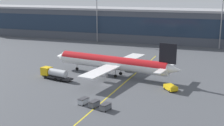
# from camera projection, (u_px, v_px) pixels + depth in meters

# --- Properties ---
(ground_plane) EXTENTS (700.00, 700.00, 0.00)m
(ground_plane) POSITION_uv_depth(u_px,v_px,m) (106.00, 84.00, 87.46)
(ground_plane) COLOR #47494F
(apron_lead_in_line) EXTENTS (2.81, 79.97, 0.01)m
(apron_lead_in_line) POSITION_uv_depth(u_px,v_px,m) (123.00, 84.00, 87.85)
(apron_lead_in_line) COLOR yellow
(apron_lead_in_line) RESTS_ON ground_plane
(terminal_building) EXTENTS (201.55, 21.20, 16.66)m
(terminal_building) POSITION_uv_depth(u_px,v_px,m) (149.00, 25.00, 159.53)
(terminal_building) COLOR #424751
(terminal_building) RESTS_ON ground_plane
(main_airliner) EXTENTS (43.64, 34.90, 11.61)m
(main_airliner) POSITION_uv_depth(u_px,v_px,m) (113.00, 63.00, 95.21)
(main_airliner) COLOR white
(main_airliner) RESTS_ON ground_plane
(fuel_tanker) EXTENTS (11.09, 4.86, 3.25)m
(fuel_tanker) POSITION_uv_depth(u_px,v_px,m) (55.00, 73.00, 91.97)
(fuel_tanker) COLOR #232326
(fuel_tanker) RESTS_ON ground_plane
(pushback_tug) EXTENTS (4.18, 4.40, 1.40)m
(pushback_tug) POSITION_uv_depth(u_px,v_px,m) (170.00, 87.00, 81.84)
(pushback_tug) COLOR yellow
(pushback_tug) RESTS_ON ground_plane
(baggage_cart_0) EXTENTS (2.23, 2.97, 1.48)m
(baggage_cart_0) POSITION_uv_depth(u_px,v_px,m) (83.00, 101.00, 72.06)
(baggage_cart_0) COLOR #B2B7BC
(baggage_cart_0) RESTS_ON ground_plane
(baggage_cart_1) EXTENTS (2.23, 2.97, 1.48)m
(baggage_cart_1) POSITION_uv_depth(u_px,v_px,m) (94.00, 104.00, 70.27)
(baggage_cart_1) COLOR #595B60
(baggage_cart_1) RESTS_ON ground_plane
(baggage_cart_2) EXTENTS (2.23, 2.97, 1.48)m
(baggage_cart_2) POSITION_uv_depth(u_px,v_px,m) (105.00, 107.00, 68.47)
(baggage_cart_2) COLOR #595B60
(baggage_cart_2) RESTS_ON ground_plane
(apron_light_mast_0) EXTENTS (2.80, 0.50, 24.15)m
(apron_light_mast_0) POSITION_uv_depth(u_px,v_px,m) (222.00, 18.00, 135.93)
(apron_light_mast_0) COLOR gray
(apron_light_mast_0) RESTS_ON ground_plane
(apron_light_mast_1) EXTENTS (2.80, 0.50, 22.29)m
(apron_light_mast_1) POSITION_uv_depth(u_px,v_px,m) (97.00, 16.00, 155.18)
(apron_light_mast_1) COLOR gray
(apron_light_mast_1) RESTS_ON ground_plane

